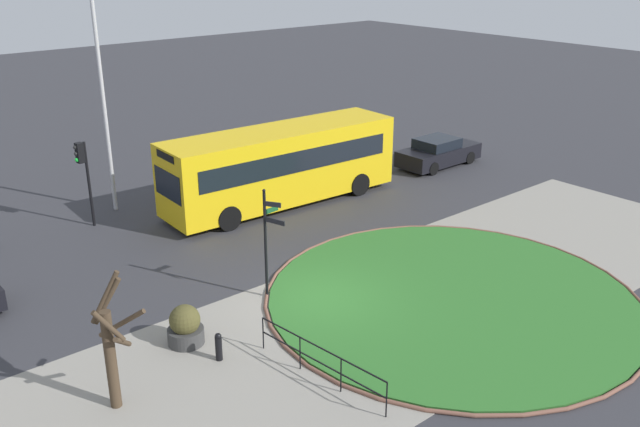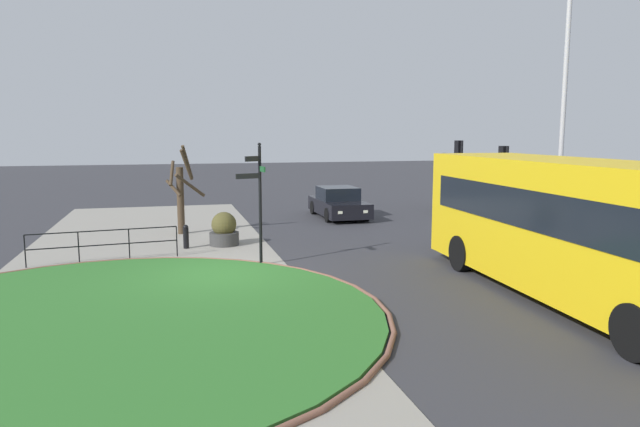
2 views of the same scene
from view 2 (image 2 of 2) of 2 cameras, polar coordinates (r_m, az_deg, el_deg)
The scene contains 15 objects.
ground at distance 15.73m, azimuth -9.82°, elevation -6.30°, with size 120.00×120.00×0.00m, color #333338.
sidewalk_paving at distance 15.69m, azimuth -17.17°, elevation -6.54°, with size 32.00×7.99×0.02m, color gray.
grass_island at distance 12.66m, azimuth -20.35°, elevation -9.99°, with size 11.42×11.42×0.10m, color #2D6B28.
grass_kerb_ring at distance 12.66m, azimuth -20.35°, elevation -9.97°, with size 11.73×11.73×0.11m, color brown.
signpost_directional at distance 16.57m, azimuth -6.15°, elevation 1.72°, with size 0.59×0.80×3.59m.
bollard_foreground at distance 19.69m, azimuth -13.24°, elevation -2.25°, with size 0.19×0.19×0.82m.
railing_grass_edge at distance 18.32m, azimuth -20.76°, elevation -2.60°, with size 0.50×4.28×0.99m.
bus_yellow at distance 14.24m, azimuth 24.22°, elevation -1.22°, with size 10.45×3.03×3.25m.
car_near_lane at distance 26.39m, azimuth 1.86°, elevation 1.00°, with size 4.32×1.97×1.40m.
traffic_light_near at distance 21.68m, azimuth 17.88°, elevation 4.06°, with size 0.49×0.28×3.41m.
traffic_light_far at distance 24.89m, azimuth 13.72°, elevation 4.92°, with size 0.49×0.30×3.56m.
lamppost_tall at distance 21.05m, azimuth 23.19°, elevation 10.57°, with size 0.32×0.32×9.47m.
billboard_left at distance 29.91m, azimuth 13.86°, elevation 3.79°, with size 4.61×0.56×2.81m.
planter_near_signpost at distance 20.00m, azimuth -9.56°, elevation -1.69°, with size 1.01×1.01×1.17m.
street_tree_bare at distance 22.38m, azimuth -13.67°, elevation 2.07°, with size 1.35×1.48×3.43m.
Camera 2 is at (15.20, -1.28, 3.85)m, focal length 32.05 mm.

